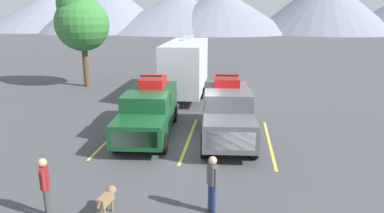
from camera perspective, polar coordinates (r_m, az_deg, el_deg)
ground_plane at (r=14.32m, az=-0.83°, el=-6.35°), size 240.00×240.00×0.00m
pickup_truck_a at (r=15.35m, az=-7.32°, el=-0.42°), size 2.52×5.94×2.55m
pickup_truck_b at (r=14.72m, az=5.99°, el=-0.69°), size 2.51×5.75×2.68m
lot_stripe_a at (r=15.70m, az=-13.22°, el=-4.74°), size 0.12×5.50×0.01m
lot_stripe_b at (r=14.87m, az=-0.50°, el=-5.48°), size 0.12×5.50×0.01m
lot_stripe_c at (r=14.83m, az=13.01°, el=-5.97°), size 0.12×5.50×0.01m
camper_trailer_a at (r=22.32m, az=-1.00°, el=7.05°), size 2.57×8.72×3.84m
person_a at (r=9.34m, az=3.48°, el=-12.48°), size 0.31×0.31×1.68m
person_b at (r=9.92m, az=-23.68°, el=-11.94°), size 0.28×0.37×1.73m
dog at (r=9.83m, az=-14.11°, el=-14.66°), size 0.34×0.85×0.71m
tree_a at (r=26.10m, az=-18.37°, el=13.85°), size 3.86×3.86×7.26m
mountain_ridge at (r=99.23m, az=6.17°, el=16.22°), size 148.99×47.90×15.00m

